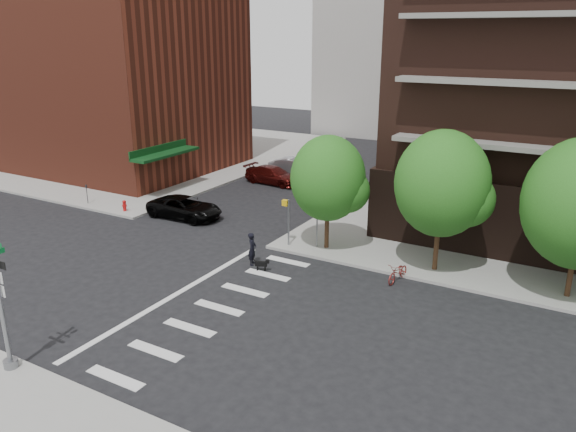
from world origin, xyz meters
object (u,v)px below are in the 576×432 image
at_px(fire_hydrant, 124,205).
at_px(parked_car_maroon, 273,175).
at_px(parked_car_black, 185,208).
at_px(parked_car_silver, 295,167).
at_px(dog_walker, 252,249).
at_px(scooter, 398,272).
at_px(traffic_signal, 1,302).

height_order(fire_hydrant, parked_car_maroon, parked_car_maroon).
relative_size(parked_car_black, parked_car_silver, 1.13).
bearing_deg(dog_walker, parked_car_silver, 3.32).
distance_m(parked_car_black, parked_car_silver, 13.47).
distance_m(parked_car_black, dog_walker, 9.03).
relative_size(parked_car_maroon, parked_car_silver, 1.08).
height_order(parked_car_maroon, scooter, parked_car_maroon).
relative_size(parked_car_maroon, scooter, 2.66).
distance_m(fire_hydrant, parked_car_maroon, 12.26).
xyz_separation_m(traffic_signal, dog_walker, (2.07, 12.27, -1.84)).
bearing_deg(parked_car_silver, fire_hydrant, 157.45).
distance_m(parked_car_black, scooter, 15.38).
relative_size(fire_hydrant, parked_car_silver, 0.17).
distance_m(scooter, dog_walker, 7.41).
bearing_deg(scooter, parked_car_maroon, 147.20).
distance_m(fire_hydrant, parked_car_silver, 15.40).
height_order(traffic_signal, parked_car_silver, traffic_signal).
xyz_separation_m(traffic_signal, parked_car_maroon, (-5.46, 26.67, -2.01)).
distance_m(parked_car_maroon, scooter, 19.43).
bearing_deg(parked_car_black, parked_car_silver, -4.13).
height_order(traffic_signal, scooter, traffic_signal).
bearing_deg(dog_walker, parked_car_maroon, 8.31).
relative_size(parked_car_black, dog_walker, 2.92).
bearing_deg(parked_car_black, scooter, -100.85).
xyz_separation_m(fire_hydrant, parked_car_maroon, (4.57, 11.38, 0.14)).
relative_size(parked_car_silver, scooter, 2.45).
bearing_deg(fire_hydrant, scooter, -3.86).
xyz_separation_m(fire_hydrant, scooter, (19.29, -1.30, -0.08)).
distance_m(traffic_signal, dog_walker, 12.57).
bearing_deg(parked_car_maroon, scooter, -126.27).
bearing_deg(traffic_signal, fire_hydrant, 123.26).
height_order(fire_hydrant, dog_walker, dog_walker).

